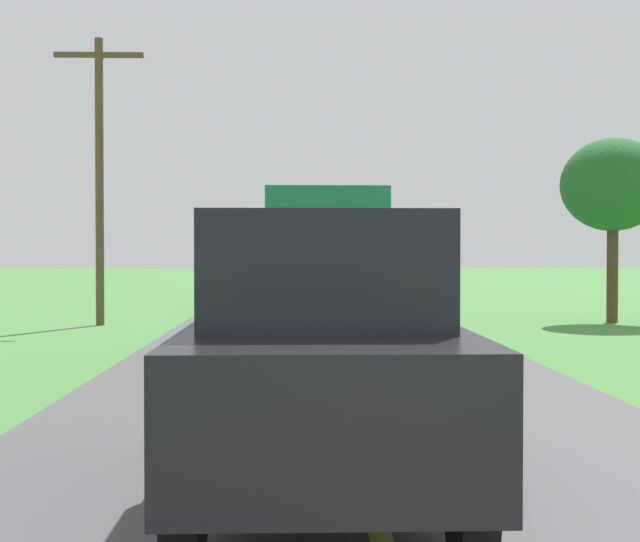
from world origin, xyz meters
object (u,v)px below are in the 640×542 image
object	(u,v)px
banana_truck_far	(305,262)
following_car	(321,353)
banana_truck_near	(327,270)
roadside_tree_near_left	(613,186)
utility_pole_roadside	(99,169)

from	to	relation	value
banana_truck_far	following_car	world-z (taller)	banana_truck_far
banana_truck_near	roadside_tree_near_left	world-z (taller)	roadside_tree_near_left
banana_truck_near	utility_pole_roadside	xyz separation A→B (m)	(-5.25, 6.87, 2.29)
banana_truck_near	roadside_tree_near_left	size ratio (longest dim) A/B	1.25
banana_truck_far	utility_pole_roadside	xyz separation A→B (m)	(-5.06, -7.01, 2.30)
roadside_tree_near_left	following_car	world-z (taller)	roadside_tree_near_left
roadside_tree_near_left	following_car	distance (m)	17.64
banana_truck_far	roadside_tree_near_left	xyz separation A→B (m)	(7.67, -6.54, 1.98)
banana_truck_far	following_car	bearing A→B (deg)	-90.41
following_car	banana_truck_near	bearing A→B (deg)	87.59
banana_truck_near	following_car	size ratio (longest dim) A/B	1.42
utility_pole_roadside	roadside_tree_near_left	world-z (taller)	utility_pole_roadside
banana_truck_near	utility_pole_roadside	distance (m)	8.94
utility_pole_roadside	roadside_tree_near_left	bearing A→B (deg)	2.09
banana_truck_near	roadside_tree_near_left	distance (m)	10.66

